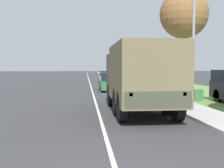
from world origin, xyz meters
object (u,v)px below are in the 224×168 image
object	(u,v)px
military_truck	(139,75)
car_second_ahead	(106,77)
car_nearest_ahead	(110,83)
lamp_post	(189,27)

from	to	relation	value
military_truck	car_second_ahead	bearing A→B (deg)	89.18
car_nearest_ahead	car_second_ahead	size ratio (longest dim) A/B	0.88
car_second_ahead	lamp_post	xyz separation A→B (m)	(2.34, -23.92, 3.34)
military_truck	car_second_ahead	distance (m)	25.04
military_truck	lamp_post	xyz separation A→B (m)	(2.70, 1.09, 2.31)
military_truck	car_nearest_ahead	size ratio (longest dim) A/B	1.62
car_nearest_ahead	car_second_ahead	bearing A→B (deg)	87.36
car_second_ahead	lamp_post	size ratio (longest dim) A/B	0.74
car_nearest_ahead	lamp_post	size ratio (longest dim) A/B	0.65
car_nearest_ahead	lamp_post	xyz separation A→B (m)	(2.94, -10.94, 3.32)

